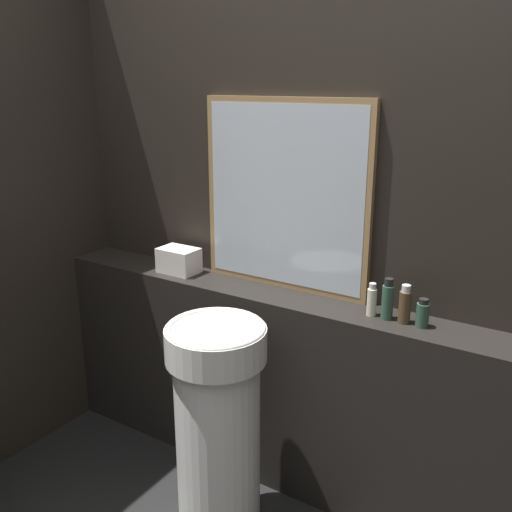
{
  "coord_description": "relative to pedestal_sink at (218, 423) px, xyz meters",
  "views": [
    {
      "loc": [
        1.16,
        -0.64,
        1.78
      ],
      "look_at": [
        -0.03,
        1.22,
        1.1
      ],
      "focal_mm": 40.0,
      "sensor_mm": 36.0,
      "label": 1
    }
  ],
  "objects": [
    {
      "name": "conditioner_bottle",
      "position": [
        0.52,
        0.4,
        0.5
      ],
      "size": [
        0.05,
        0.05,
        0.16
      ],
      "color": "#2D4C3D",
      "rests_on": "vanity_counter"
    },
    {
      "name": "towel_stack",
      "position": [
        -0.51,
        0.4,
        0.49
      ],
      "size": [
        0.19,
        0.13,
        0.12
      ],
      "color": "silver",
      "rests_on": "vanity_counter"
    },
    {
      "name": "vanity_counter",
      "position": [
        0.03,
        0.4,
        -0.02
      ],
      "size": [
        2.31,
        0.24,
        0.9
      ],
      "color": "black",
      "rests_on": "ground_plane"
    },
    {
      "name": "wall_back",
      "position": [
        0.03,
        0.55,
        0.78
      ],
      "size": [
        8.0,
        0.06,
        2.5
      ],
      "color": "black",
      "rests_on": "ground_plane"
    },
    {
      "name": "mirror",
      "position": [
        0.01,
        0.5,
        0.83
      ],
      "size": [
        0.79,
        0.03,
        0.82
      ],
      "color": "#937047",
      "rests_on": "vanity_counter"
    },
    {
      "name": "lotion_bottle",
      "position": [
        0.59,
        0.4,
        0.5
      ],
      "size": [
        0.05,
        0.05,
        0.15
      ],
      "color": "#4C3823",
      "rests_on": "vanity_counter"
    },
    {
      "name": "shampoo_bottle",
      "position": [
        0.46,
        0.4,
        0.49
      ],
      "size": [
        0.04,
        0.04,
        0.13
      ],
      "color": "beige",
      "rests_on": "vanity_counter"
    },
    {
      "name": "pedestal_sink",
      "position": [
        0.0,
        0.0,
        0.0
      ],
      "size": [
        0.39,
        0.39,
        0.9
      ],
      "color": "white",
      "rests_on": "ground_plane"
    },
    {
      "name": "body_wash_bottle",
      "position": [
        0.66,
        0.4,
        0.48
      ],
      "size": [
        0.05,
        0.05,
        0.11
      ],
      "color": "#2D4C3D",
      "rests_on": "vanity_counter"
    }
  ]
}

